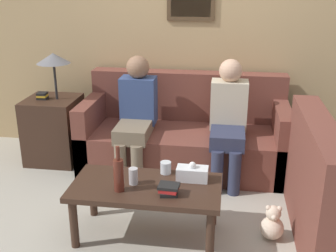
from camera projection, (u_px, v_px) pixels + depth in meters
ground_plane at (178, 188)px, 3.86m from camera, size 16.00×16.00×0.00m
wall_back at (191, 30)px, 4.32m from camera, size 9.00×0.08×2.60m
couch_main at (185, 136)px, 4.24m from camera, size 2.00×0.87×0.90m
coffee_table at (146, 192)px, 3.05m from camera, size 1.08×0.55×0.42m
side_table_with_lamp at (54, 126)px, 4.33m from camera, size 0.51×0.51×1.13m
wine_bottle at (119, 174)px, 2.91m from camera, size 0.07×0.07×0.33m
drinking_glass at (166, 168)px, 3.19m from camera, size 0.08×0.08×0.09m
book_stack at (169, 189)px, 2.89m from camera, size 0.15×0.13×0.07m
soda_can at (133, 176)px, 3.03m from camera, size 0.07×0.07×0.12m
tissue_box at (192, 173)px, 3.09m from camera, size 0.23×0.12×0.15m
person_left at (136, 112)px, 4.02m from camera, size 0.34×0.64×1.12m
person_right at (228, 117)px, 3.88m from camera, size 0.34×0.62×1.12m
teddy_bear at (272, 224)px, 3.09m from camera, size 0.17×0.17×0.27m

